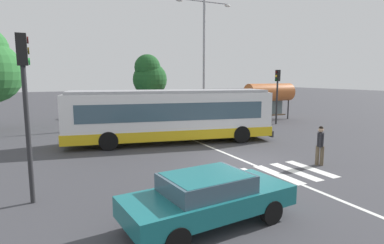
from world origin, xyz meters
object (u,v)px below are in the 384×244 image
bus_stop_shelter (269,93)px  twin_arm_street_lamp (204,48)px  city_transit_bus (170,116)px  parked_car_red (182,109)px  parked_car_champagne (157,111)px  background_tree_right (149,76)px  foreground_sedan (208,196)px  parked_car_black (95,114)px  parked_car_blue (126,112)px  traffic_light_near_corner (25,93)px  pedestrian_crossing_street (320,143)px  traffic_light_far_corner (277,88)px

bus_stop_shelter → twin_arm_street_lamp: (-5.16, 2.58, 3.87)m
city_transit_bus → parked_car_red: 11.78m
parked_car_champagne → background_tree_right: background_tree_right is taller
foreground_sedan → parked_car_red: same height
parked_car_black → parked_car_blue: size_ratio=0.99×
city_transit_bus → traffic_light_near_corner: traffic_light_near_corner is taller
bus_stop_shelter → traffic_light_near_corner: bearing=-148.0°
parked_car_champagne → background_tree_right: bearing=80.7°
parked_car_blue → traffic_light_near_corner: bearing=-112.8°
parked_car_black → bus_stop_shelter: bus_stop_shelter is taller
pedestrian_crossing_street → parked_car_blue: 18.15m
traffic_light_near_corner → traffic_light_far_corner: traffic_light_near_corner is taller
parked_car_black → traffic_light_far_corner: 15.12m
traffic_light_near_corner → background_tree_right: 23.69m
foreground_sedan → twin_arm_street_lamp: 20.69m
pedestrian_crossing_street → foreground_sedan: size_ratio=0.37×
city_transit_bus → foreground_sedan: (-2.98, -10.01, -0.82)m
twin_arm_street_lamp → bus_stop_shelter: bearing=-26.6°
parked_car_champagne → parked_car_black: bearing=-178.0°
pedestrian_crossing_street → parked_car_black: (-6.74, 17.34, -0.20)m
twin_arm_street_lamp → foreground_sedan: bearing=-117.5°
parked_car_blue → traffic_light_far_corner: traffic_light_far_corner is taller
bus_stop_shelter → twin_arm_street_lamp: 6.95m
foreground_sedan → city_transit_bus: bearing=73.4°
pedestrian_crossing_street → foreground_sedan: (-7.01, -2.74, -0.20)m
parked_car_red → twin_arm_street_lamp: size_ratio=0.44×
parked_car_red → pedestrian_crossing_street: bearing=-94.4°
city_transit_bus → parked_car_champagne: bearing=74.6°
parked_car_black → background_tree_right: (6.25, 4.61, 3.16)m
traffic_light_far_corner → twin_arm_street_lamp: 7.11m
parked_car_champagne → foreground_sedan: bearing=-106.0°
foreground_sedan → parked_car_red: bearing=67.7°
parked_car_red → traffic_light_near_corner: 21.18m
parked_car_black → parked_car_blue: same height
foreground_sedan → parked_car_blue: size_ratio=1.01×
foreground_sedan → background_tree_right: 25.74m
parked_car_blue → parked_car_red: bearing=0.1°
foreground_sedan → parked_car_red: 22.09m
traffic_light_near_corner → bus_stop_shelter: size_ratio=1.10×
parked_car_red → background_tree_right: bearing=113.6°
parked_car_black → parked_car_champagne: 5.53m
parked_car_champagne → traffic_light_near_corner: traffic_light_near_corner is taller
pedestrian_crossing_street → parked_car_blue: pedestrian_crossing_street is taller
parked_car_blue → parked_car_champagne: size_ratio=1.02×
twin_arm_street_lamp → pedestrian_crossing_street: bearing=-98.4°
foreground_sedan → parked_car_champagne: bearing=74.0°
foreground_sedan → parked_car_black: 20.08m
foreground_sedan → traffic_light_far_corner: traffic_light_far_corner is taller
background_tree_right → parked_car_blue: bearing=-129.8°
foreground_sedan → parked_car_red: size_ratio=1.03×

